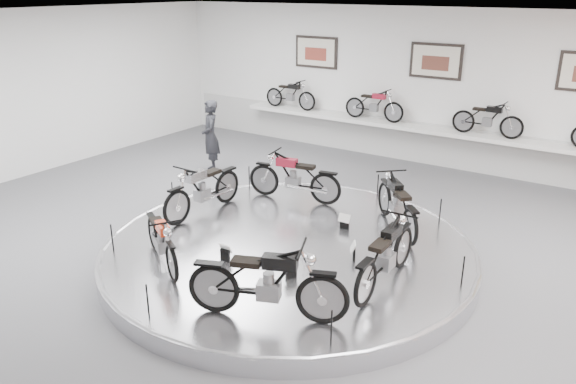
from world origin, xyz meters
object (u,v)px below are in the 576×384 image
Objects in this scene: display_platform at (288,252)px; bike_b at (294,176)px; visitor at (211,136)px; bike_e at (267,282)px; bike_a at (397,203)px; bike_d at (161,239)px; shelf at (426,129)px; bike_c at (203,188)px; bike_f at (386,254)px.

bike_b reaches higher than display_platform.
bike_e is at bearing 2.12° from visitor.
bike_d is (-2.53, -3.36, -0.06)m from bike_a.
bike_d is at bearing -125.73° from display_platform.
display_platform is 3.50× the size of visitor.
shelf is 5.53m from visitor.
bike_d is 0.82× the size of visitor.
bike_e is (-0.25, -3.68, 0.05)m from bike_a.
shelf is at bearing 74.20° from bike_e.
bike_d is 5.68m from visitor.
bike_c is 2.17m from bike_d.
bike_c is (-2.15, -6.16, -0.18)m from shelf.
bike_b is at bearing 117.57° from bike_d.
shelf is 5.92× the size of bike_e.
bike_b is (-1.08, 1.82, 0.66)m from display_platform.
bike_e is at bearing -63.36° from display_platform.
bike_f reaches higher than bike_d.
bike_f is 0.94× the size of visitor.
bike_b is (-2.36, 0.20, 0.01)m from bike_a.
shelf is 6.48× the size of bike_a.
display_platform is at bearing -90.00° from shelf.
bike_f is (3.04, -2.20, -0.00)m from bike_b.
shelf is 7.05m from bike_f.
display_platform is at bearing 110.66° from bike_b.
bike_c is 1.03× the size of bike_f.
bike_b is (-1.08, -4.58, -0.19)m from shelf.
display_platform is at bearing 84.61° from bike_d.
visitor is at bearing 153.59° from bike_d.
bike_a is 2.11m from bike_f.
bike_c is at bearing -109.23° from shelf.
shelf is at bearing 90.00° from display_platform.
bike_b is at bearing 53.05° from bike_f.
display_platform is at bearing 98.90° from bike_a.
visitor is (-5.64, 1.39, 0.12)m from bike_a.
bike_c is 4.16m from bike_f.
bike_c is 3.55m from visitor.
bike_b reaches higher than bike_f.
bike_c reaches higher than bike_b.
visitor reaches higher than shelf.
bike_c reaches higher than bike_d.
bike_f reaches higher than shelf.
visitor reaches higher than bike_b.
visitor is (-4.37, 3.01, 0.76)m from display_platform.
bike_b is 3.50m from visitor.
bike_e reaches higher than display_platform.
visitor reaches higher than bike_d.
bike_a is at bearing 83.41° from bike_d.
visitor is at bearing 114.05° from bike_e.
bike_b is 4.41m from bike_e.
bike_b reaches higher than bike_a.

